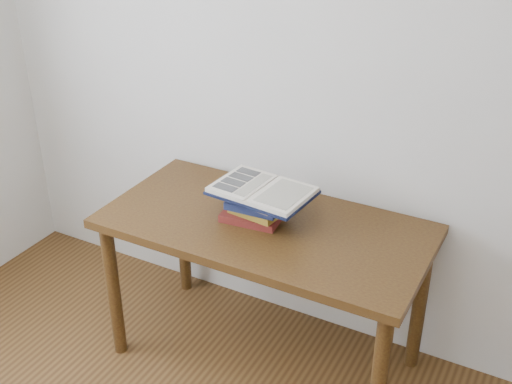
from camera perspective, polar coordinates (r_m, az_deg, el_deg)
The scene contains 3 objects.
desk at distance 2.69m, azimuth 0.79°, elevation -4.54°, with size 1.35×0.67×0.72m.
book_stack at distance 2.63m, azimuth -0.01°, elevation -1.23°, with size 0.27×0.20×0.12m.
open_book at distance 2.58m, azimuth 0.57°, elevation 0.13°, with size 0.42×0.31×0.03m.
Camera 1 is at (0.93, -0.63, 2.08)m, focal length 45.00 mm.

